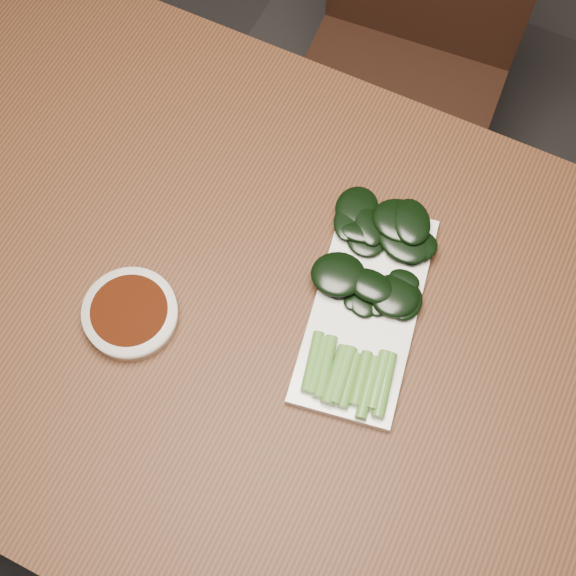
% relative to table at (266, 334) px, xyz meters
% --- Properties ---
extents(ground, '(6.00, 6.00, 0.00)m').
position_rel_table_xyz_m(ground, '(0.00, 0.00, -0.68)').
color(ground, '#292727').
rests_on(ground, ground).
extents(table, '(1.40, 0.80, 0.75)m').
position_rel_table_xyz_m(table, '(0.00, 0.00, 0.00)').
color(table, '#452513').
rests_on(table, ground).
extents(chair_far, '(0.41, 0.41, 0.89)m').
position_rel_table_xyz_m(chair_far, '(-0.04, 0.66, -0.19)').
color(chair_far, black).
rests_on(chair_far, ground).
extents(sauce_bowl, '(0.12, 0.12, 0.03)m').
position_rel_table_xyz_m(sauce_bowl, '(-0.15, -0.08, 0.09)').
color(sauce_bowl, white).
rests_on(sauce_bowl, table).
extents(serving_plate, '(0.18, 0.32, 0.01)m').
position_rel_table_xyz_m(serving_plate, '(0.12, 0.06, 0.08)').
color(serving_plate, white).
rests_on(serving_plate, table).
extents(gai_lan, '(0.18, 0.31, 0.03)m').
position_rel_table_xyz_m(gai_lan, '(0.11, 0.10, 0.10)').
color(gai_lan, '#4C842D').
rests_on(gai_lan, serving_plate).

